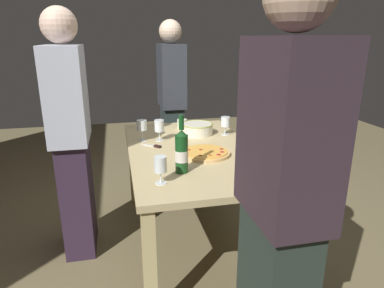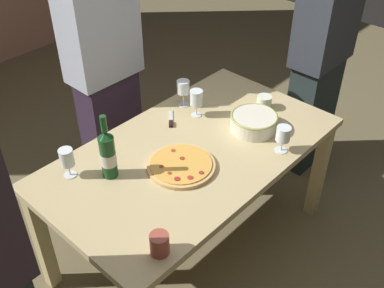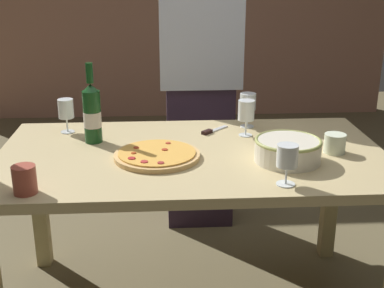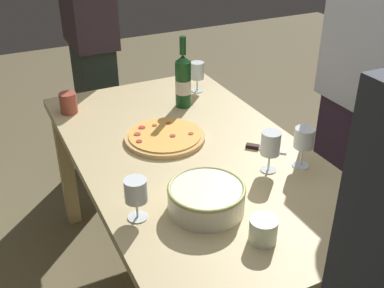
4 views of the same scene
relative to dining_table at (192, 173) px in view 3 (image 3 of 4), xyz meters
The scene contains 12 objects.
dining_table is the anchor object (origin of this frame).
pizza 0.19m from the dining_table, 157.79° to the right, with size 0.34×0.34×0.03m.
serving_bowl 0.41m from the dining_table, 18.86° to the right, with size 0.26×0.26×0.09m.
wine_bottle 0.50m from the dining_table, 159.53° to the left, with size 0.08×0.08×0.35m.
wine_glass_near_pizza 0.51m from the dining_table, 48.55° to the right, with size 0.08×0.08×0.15m.
wine_glass_by_bottle 0.66m from the dining_table, 151.64° to the left, with size 0.07×0.07×0.16m.
wine_glass_far_left 0.38m from the dining_table, 38.28° to the left, with size 0.07×0.07×0.16m.
wine_glass_far_right 0.48m from the dining_table, 49.50° to the left, with size 0.08×0.08×0.16m.
cup_amber 0.71m from the dining_table, 148.22° to the right, with size 0.08×0.08×0.10m, color #A74939.
cup_ceramic 0.60m from the dining_table, ahead, with size 0.09×0.09×0.08m, color white.
pizza_knife 0.30m from the dining_table, 67.71° to the left, with size 0.14×0.14×0.02m.
person_guest_left 0.86m from the dining_table, 83.27° to the left, with size 0.45×0.24×1.70m.
Camera 3 is at (-0.12, -1.99, 1.49)m, focal length 48.28 mm.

